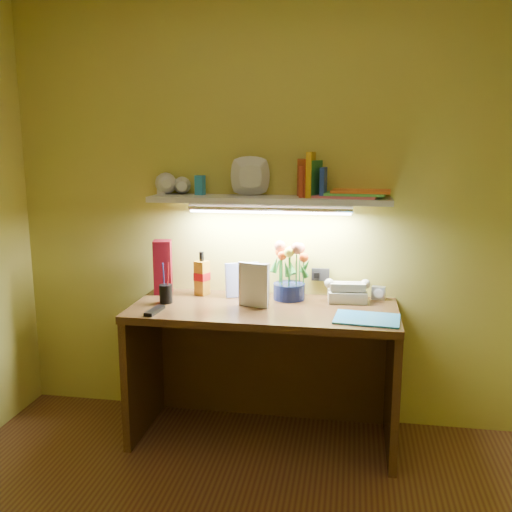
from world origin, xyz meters
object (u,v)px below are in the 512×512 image
Objects in this scene: flower_bouquet at (289,272)px; whisky_bottle at (202,273)px; telephone at (347,290)px; desk_clock at (378,293)px; desk at (263,374)px.

whisky_bottle is (-0.50, 0.01, -0.03)m from flower_bouquet.
telephone is 0.18m from desk_clock.
telephone is 0.83× the size of whisky_bottle.
telephone is at bearing 23.44° from desk.
desk is 0.66m from whisky_bottle.
telephone is 0.82m from whisky_bottle.
desk is 0.77m from desk_clock.
whisky_bottle reaches higher than telephone.
telephone is 2.79× the size of desk_clock.
telephone is (0.32, 0.01, -0.09)m from flower_bouquet.
telephone is at bearing 0.00° from whisky_bottle.
whisky_bottle is (-0.38, 0.19, 0.50)m from desk.
desk_clock is at bearing 15.40° from telephone.
whisky_bottle is (-0.99, -0.06, 0.09)m from desk_clock.
telephone is at bearing 1.45° from flower_bouquet.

